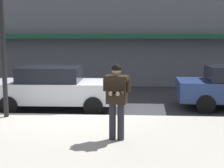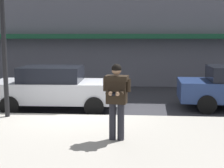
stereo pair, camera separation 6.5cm
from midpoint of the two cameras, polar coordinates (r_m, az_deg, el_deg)
ground_plane at (r=10.17m, az=-5.78°, el=-6.00°), size 80.00×80.00×0.00m
sidewalk at (r=7.31m, az=-1.94°, el=-11.24°), size 32.00×5.30×0.14m
curb_paint_line at (r=10.09m, az=-0.10°, el=-6.06°), size 28.00×0.12×0.01m
parked_sedan_mid at (r=11.14m, az=-10.02°, el=-0.66°), size 4.55×2.02×1.54m
man_texting_on_phone at (r=7.22m, az=1.11°, el=-1.76°), size 0.65×0.62×1.81m
street_lamp_post at (r=9.86m, az=-19.20°, el=11.54°), size 0.36×0.36×4.88m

